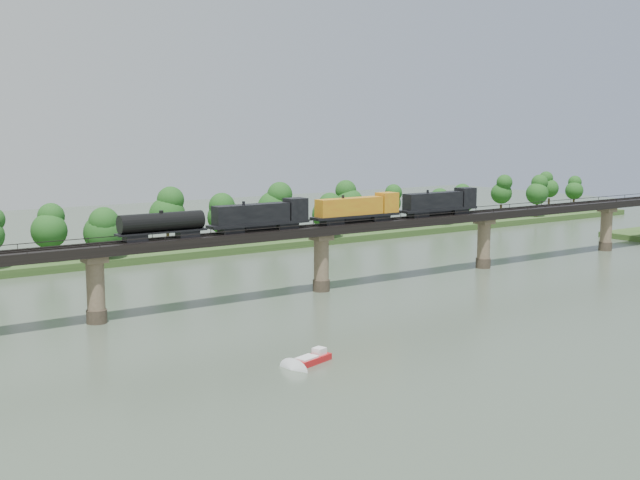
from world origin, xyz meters
TOP-DOWN VIEW (x-y plane):
  - ground at (0.00, 0.00)m, footprint 400.00×400.00m
  - far_bank at (0.00, 85.00)m, footprint 300.00×24.00m
  - bridge at (0.00, 30.00)m, footprint 236.00×30.00m
  - bridge_superstructure at (0.00, 30.00)m, footprint 220.00×4.90m
  - far_treeline at (-8.21, 80.52)m, footprint 289.06×17.54m
  - freight_train at (1.01, 30.00)m, footprint 72.94×2.84m
  - motorboat at (-25.44, -4.35)m, footprint 5.95×3.57m

SIDE VIEW (x-z plane):
  - ground at x=0.00m, z-range 0.00..0.00m
  - motorboat at x=-25.44m, z-range -0.25..1.32m
  - far_bank at x=0.00m, z-range 0.00..1.60m
  - bridge at x=0.00m, z-range -0.29..11.21m
  - far_treeline at x=-8.21m, z-range 2.03..15.63m
  - bridge_superstructure at x=0.00m, z-range 11.42..12.17m
  - freight_train at x=1.01m, z-range 11.39..16.41m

